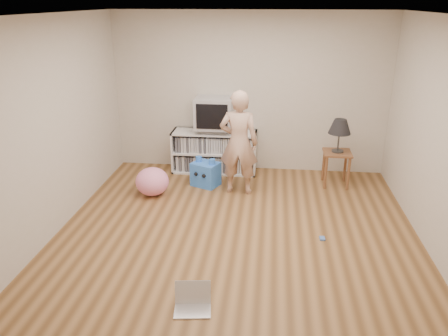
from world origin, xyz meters
The scene contains 13 objects.
ground centered at (0.00, 0.00, 0.00)m, with size 4.50×4.50×0.00m, color brown.
walls centered at (0.00, 0.00, 1.30)m, with size 4.52×4.52×2.60m.
ceiling centered at (0.00, 0.00, 2.60)m, with size 4.50×4.50×0.01m, color white.
media_unit centered at (-0.56, 2.04, 0.35)m, with size 1.40×0.45×0.70m.
dvd_deck centered at (-0.56, 2.02, 0.73)m, with size 0.45×0.35×0.07m, color gray.
crt_tv centered at (-0.56, 2.02, 1.02)m, with size 0.60×0.53×0.50m.
side_table centered at (1.41, 1.65, 0.42)m, with size 0.42×0.42×0.55m.
table_lamp centered at (1.41, 1.65, 0.94)m, with size 0.34×0.34×0.52m.
person centered at (-0.09, 1.21, 0.78)m, with size 0.57×0.37×1.56m, color #D1A88F.
laptop centered at (-0.29, -1.51, 0.06)m, with size 0.38×0.32×0.24m.
playing_cards centered at (1.06, -0.09, 0.01)m, with size 0.07×0.09×0.02m, color #4972C4.
plush_blue centered at (-0.62, 1.40, 0.19)m, with size 0.49×0.45×0.46m.
plush_pink centered at (-1.35, 0.96, 0.21)m, with size 0.49×0.49×0.42m, color pink.
Camera 1 is at (0.39, -4.86, 2.75)m, focal length 35.00 mm.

